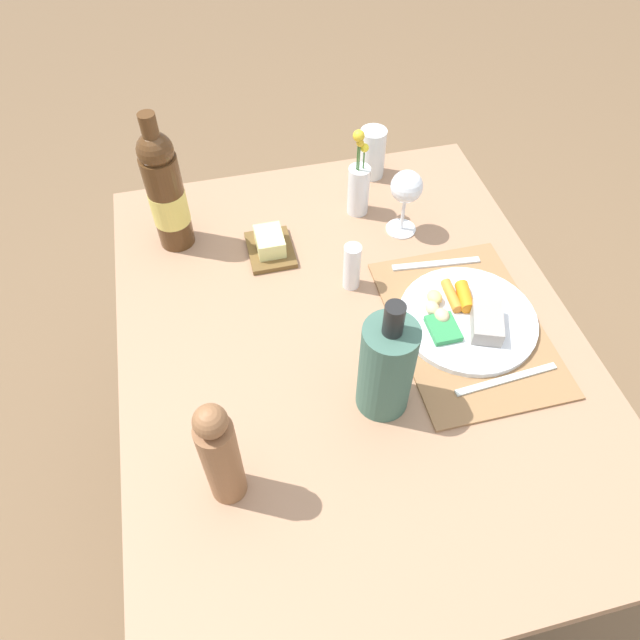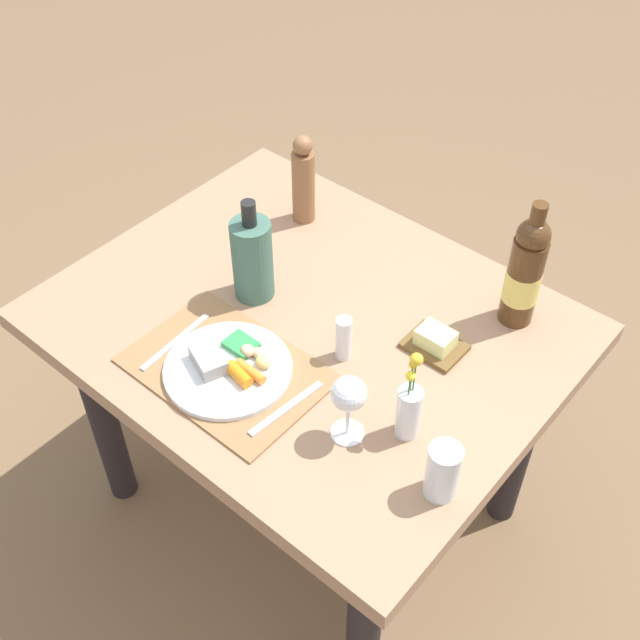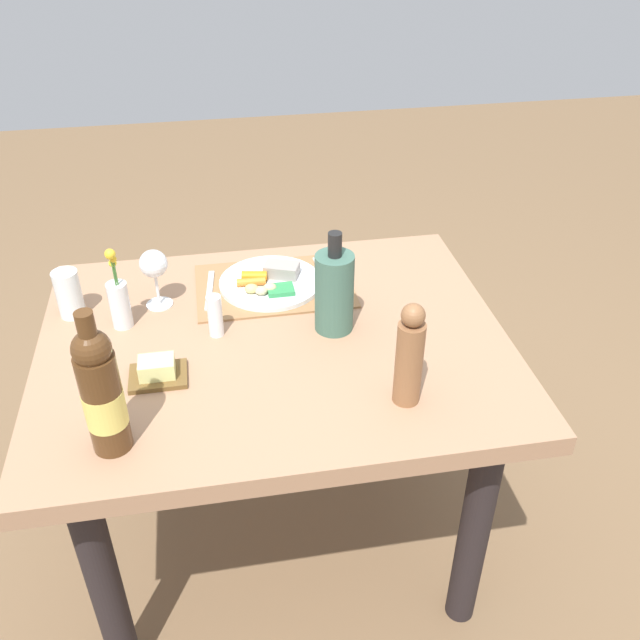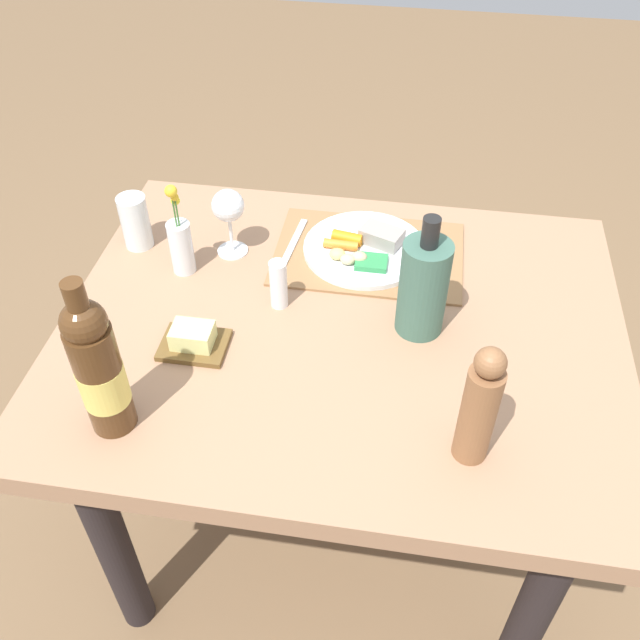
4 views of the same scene
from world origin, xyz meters
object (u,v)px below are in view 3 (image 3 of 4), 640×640
Objects in this scene: dining_table at (276,374)px; pepper_mill at (409,356)px; wine_glass at (154,266)px; cooler_bottle at (334,291)px; fork at (324,276)px; water_tumbler at (69,296)px; dinner_plate at (271,281)px; wine_bottle at (102,393)px; butter_dish at (157,371)px; knife at (210,290)px; flower_vase at (119,301)px; salt_shaker at (215,316)px.

pepper_mill reaches higher than dining_table.
cooler_bottle is at bearing 157.13° from wine_glass.
fork is 0.67m from water_tumbler.
dinner_plate is at bearing -172.71° from wine_glass.
wine_bottle is 2.49× the size of butter_dish.
cooler_bottle is at bearing 81.97° from fork.
flower_vase reaches higher than knife.
salt_shaker is at bearing 157.08° from water_tumbler.
wine_glass reaches higher than butter_dish.
water_tumbler is (0.75, -0.47, -0.06)m from pepper_mill.
salt_shaker is 0.30m from cooler_bottle.
dinner_plate is at bearing 2.98° from fork.
cooler_bottle is at bearing 169.03° from flower_vase.
pepper_mill reaches higher than water_tumbler.
flower_vase is at bearing -17.60° from dining_table.
water_tumbler is at bearing -75.04° from wine_bottle.
salt_shaker is 0.69× the size of wine_glass.
cooler_bottle is at bearing -70.83° from pepper_mill.
pepper_mill is at bearing 148.07° from water_tumbler.
flower_vase is (0.22, 0.12, 0.07)m from knife.
dining_table is at bearing -157.93° from butter_dish.
wine_bottle is at bearing 3.05° from pepper_mill.
dining_table is at bearing 164.79° from salt_shaker.
flower_vase is at bearing -10.97° from cooler_bottle.
wine_glass reaches higher than fork.
wine_glass is at bearing -177.83° from water_tumbler.
fork is 1.88× the size of salt_shaker.
pepper_mill is 0.89m from water_tumbler.
pepper_mill is at bearing 109.17° from cooler_bottle.
fork is at bearing -174.45° from water_tumbler.
butter_dish is at bearing 46.88° from salt_shaker.
salt_shaker is at bearing 131.44° from wine_glass.
fork is 0.64× the size of wine_bottle.
dining_table is 0.45m from pepper_mill.
dinner_plate is 1.73× the size of wine_glass.
cooler_bottle is (-0.30, 0.22, 0.10)m from knife.
dining_table is 5.14× the size of flower_vase.
pepper_mill is 1.54× the size of wine_glass.
dining_table is 0.27m from dinner_plate.
water_tumbler is at bearing -53.93° from butter_dish.
dining_table is at bearing 127.69° from knife.
pepper_mill reaches higher than flower_vase.
wine_bottle is (0.36, 0.31, 0.26)m from dining_table.
pepper_mill is at bearing 138.24° from wine_glass.
butter_dish is 0.33m from wine_glass.
knife is 1.22× the size of wine_glass.
pepper_mill is 1.95× the size of water_tumbler.
salt_shaker is 0.42× the size of cooler_bottle.
salt_shaker is at bearing -122.80° from wine_bottle.
dinner_plate is 0.27m from cooler_bottle.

